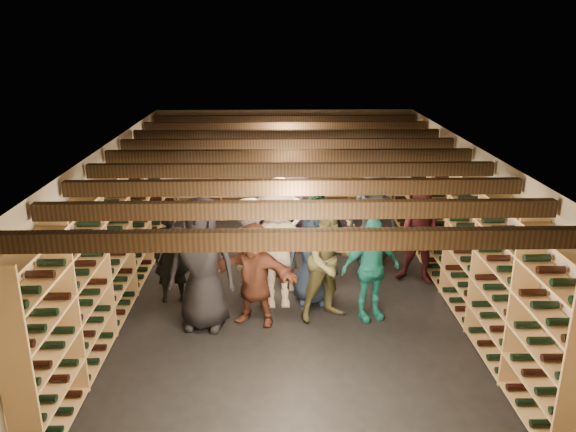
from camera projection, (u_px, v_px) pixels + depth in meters
The scene contains 23 objects.
ground at pixel (290, 294), 9.00m from camera, with size 8.00×8.00×0.00m, color black.
walls at pixel (290, 223), 8.62m from camera, with size 5.52×8.02×2.40m.
ceiling at pixel (290, 146), 8.25m from camera, with size 5.50×8.00×0.01m, color beige.
ceiling_joists at pixel (290, 156), 8.29m from camera, with size 5.40×7.12×0.18m.
wine_rack_left at pixel (122, 232), 8.60m from camera, with size 0.32×7.50×2.15m.
wine_rack_right at pixel (455, 230), 8.72m from camera, with size 0.32×7.50×2.15m.
wine_rack_back at pixel (285, 172), 12.30m from camera, with size 4.70×0.30×2.15m.
crate_stack_left at pixel (270, 227), 11.04m from camera, with size 0.57×0.45×0.68m.
crate_stack_right at pixel (338, 236), 10.80m from camera, with size 0.58×0.46×0.51m.
crate_loose at pixel (357, 251), 10.54m from camera, with size 0.50×0.33×0.17m, color tan.
person_0 at pixel (202, 264), 7.75m from camera, with size 0.93×0.61×1.91m, color black.
person_1 at pixel (172, 256), 8.59m from camera, with size 0.54×0.35×1.48m, color black.
person_2 at pixel (330, 260), 8.01m from camera, with size 0.87×0.68×1.80m, color brown.
person_3 at pixel (278, 248), 8.34m from camera, with size 1.22×0.70×1.90m, color beige.
person_4 at pixel (371, 269), 8.04m from camera, with size 0.91×0.38×1.54m, color teal.
person_5 at pixel (254, 274), 7.92m from camera, with size 1.39×0.44×1.50m, color brown.
person_6 at pixel (313, 254), 8.52m from camera, with size 0.77×0.50×1.58m, color #212F4D.
person_7 at pixel (281, 235), 8.91m from camera, with size 0.68×0.45×1.87m, color gray.
person_8 at pixel (422, 237), 9.19m from camera, with size 0.79×0.61×1.62m, color #44161B.
person_9 at pixel (250, 248), 8.70m from camera, with size 1.04×0.60×1.61m, color #BCB6AD.
person_10 at pixel (315, 234), 9.05m from camera, with size 1.05×0.44×1.79m, color #234B34.
person_11 at pixel (296, 222), 9.47m from camera, with size 1.75×0.56×1.89m, color slate.
person_12 at pixel (373, 216), 10.00m from camera, with size 0.85×0.55×1.74m, color #35373B.
Camera 1 is at (-0.23, -8.15, 4.02)m, focal length 35.00 mm.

